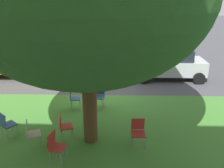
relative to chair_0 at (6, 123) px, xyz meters
The scene contains 10 objects.
ground 4.85m from the chair_0, 129.45° to the right, with size 80.00×80.00×0.00m, color #424247.
grass_verge 3.15m from the chair_0, behind, with size 48.00×6.00×0.01m, color #3D752D.
chair_0 is the anchor object (origin of this frame).
chair_1 3.67m from the chair_0, 139.51° to the right, with size 0.48×0.48×0.88m.
chair_2 4.19m from the chair_0, behind, with size 0.44×0.45×0.88m.
chair_3 1.85m from the chair_0, behind, with size 0.53×0.53×0.88m.
chair_4 2.16m from the chair_0, 148.72° to the left, with size 0.51×0.51×0.88m.
chair_5 2.81m from the chair_0, 129.32° to the right, with size 0.47×0.46×0.88m.
chair_6 1.09m from the chair_0, 152.49° to the left, with size 0.55×0.54×0.88m.
parked_car 8.70m from the chair_0, 136.69° to the right, with size 3.70×1.92×1.65m.
Camera 1 is at (-0.48, 10.50, 4.45)m, focal length 39.34 mm.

